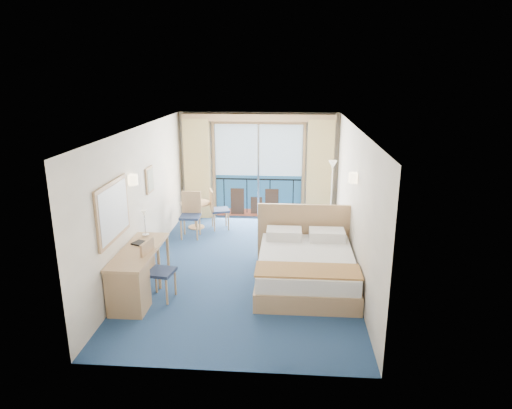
% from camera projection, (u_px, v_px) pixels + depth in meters
% --- Properties ---
extents(floor, '(6.50, 6.50, 0.00)m').
position_uv_depth(floor, '(247.00, 266.00, 8.93)').
color(floor, navy).
rests_on(floor, ground).
extents(room_walls, '(4.04, 6.54, 2.72)m').
position_uv_depth(room_walls, '(246.00, 178.00, 8.43)').
color(room_walls, beige).
rests_on(room_walls, ground).
extents(balcony_door, '(2.36, 0.03, 2.52)m').
position_uv_depth(balcony_door, '(258.00, 174.00, 11.68)').
color(balcony_door, navy).
rests_on(balcony_door, room_walls).
extents(curtain_left, '(0.65, 0.22, 2.55)m').
position_uv_depth(curtain_left, '(197.00, 169.00, 11.62)').
color(curtain_left, '#D2B674').
rests_on(curtain_left, room_walls).
extents(curtain_right, '(0.65, 0.22, 2.55)m').
position_uv_depth(curtain_right, '(320.00, 171.00, 11.39)').
color(curtain_right, '#D2B674').
rests_on(curtain_right, room_walls).
extents(pelmet, '(3.80, 0.25, 0.18)m').
position_uv_depth(pelmet, '(258.00, 118.00, 11.17)').
color(pelmet, tan).
rests_on(pelmet, room_walls).
extents(mirror, '(0.05, 1.25, 0.95)m').
position_uv_depth(mirror, '(113.00, 211.00, 7.20)').
color(mirror, tan).
rests_on(mirror, room_walls).
extents(wall_print, '(0.04, 0.42, 0.52)m').
position_uv_depth(wall_print, '(150.00, 180.00, 9.05)').
color(wall_print, tan).
rests_on(wall_print, room_walls).
extents(sconce_left, '(0.18, 0.18, 0.18)m').
position_uv_depth(sconce_left, '(133.00, 180.00, 7.97)').
color(sconce_left, '#FFE6B2').
rests_on(sconce_left, room_walls).
extents(sconce_right, '(0.18, 0.18, 0.18)m').
position_uv_depth(sconce_right, '(354.00, 178.00, 8.12)').
color(sconce_right, '#FFE6B2').
rests_on(sconce_right, room_walls).
extents(bed, '(1.87, 2.23, 1.18)m').
position_uv_depth(bed, '(306.00, 266.00, 8.14)').
color(bed, tan).
rests_on(bed, ground).
extents(nightstand, '(0.42, 0.40, 0.55)m').
position_uv_depth(nightstand, '(335.00, 241.00, 9.48)').
color(nightstand, '#A17C55').
rests_on(nightstand, ground).
extents(phone, '(0.22, 0.19, 0.08)m').
position_uv_depth(phone, '(335.00, 228.00, 9.35)').
color(phone, silver).
rests_on(phone, nightstand).
extents(armchair, '(0.94, 0.95, 0.67)m').
position_uv_depth(armchair, '(327.00, 229.00, 10.03)').
color(armchair, '#4E545F').
rests_on(armchair, ground).
extents(floor_lamp, '(0.23, 0.23, 1.64)m').
position_uv_depth(floor_lamp, '(332.00, 177.00, 10.91)').
color(floor_lamp, silver).
rests_on(floor_lamp, ground).
extents(desk, '(0.59, 1.72, 0.81)m').
position_uv_depth(desk, '(131.00, 282.00, 7.27)').
color(desk, tan).
rests_on(desk, ground).
extents(desk_chair, '(0.51, 0.50, 1.01)m').
position_uv_depth(desk_chair, '(155.00, 267.00, 7.53)').
color(desk_chair, '#212D4D').
rests_on(desk_chair, ground).
extents(folder, '(0.35, 0.32, 0.03)m').
position_uv_depth(folder, '(141.00, 243.00, 7.86)').
color(folder, black).
rests_on(folder, desk).
extents(desk_lamp, '(0.13, 0.13, 0.47)m').
position_uv_depth(desk_lamp, '(144.00, 218.00, 8.13)').
color(desk_lamp, silver).
rests_on(desk_lamp, desk).
extents(round_table, '(0.71, 0.71, 0.64)m').
position_uv_depth(round_table, '(196.00, 209.00, 11.01)').
color(round_table, tan).
rests_on(round_table, ground).
extents(table_chair_a, '(0.54, 0.53, 0.98)m').
position_uv_depth(table_chair_a, '(216.00, 207.00, 10.90)').
color(table_chair_a, '#212D4D').
rests_on(table_chair_a, ground).
extents(table_chair_b, '(0.46, 0.47, 1.04)m').
position_uv_depth(table_chair_b, '(191.00, 212.00, 10.41)').
color(table_chair_b, '#212D4D').
rests_on(table_chair_b, ground).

